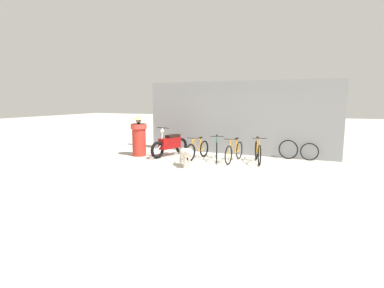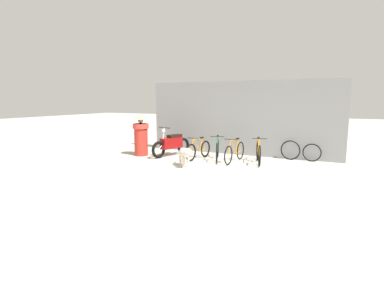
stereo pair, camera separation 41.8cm
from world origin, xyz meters
TOP-DOWN VIEW (x-y plane):
  - ground_plane at (0.00, 0.00)m, footprint 60.00×60.00m
  - shop_wall_back at (0.00, 3.33)m, footprint 7.42×0.20m
  - bicycle_0 at (-1.04, 1.79)m, footprint 0.46×1.57m
  - bicycle_1 at (-0.38, 1.97)m, footprint 0.64×1.66m
  - bicycle_2 at (0.29, 1.84)m, footprint 0.46×1.71m
  - bicycle_3 at (1.07, 2.00)m, footprint 0.58×1.59m
  - motorcycle at (-2.22, 1.92)m, footprint 0.70×1.87m
  - stray_dog at (-0.90, 0.46)m, footprint 0.82×0.89m
  - person_in_robes at (-3.31, 1.51)m, footprint 0.83×0.83m
  - spare_tire_left at (1.94, 3.08)m, footprint 0.69×0.13m
  - spare_tire_right at (2.65, 3.09)m, footprint 0.62×0.05m

SIDE VIEW (x-z plane):
  - ground_plane at x=0.00m, z-range 0.00..0.00m
  - spare_tire_right at x=2.65m, z-range 0.00..0.62m
  - bicycle_0 at x=-1.04m, z-range -0.07..0.73m
  - spare_tire_left at x=1.94m, z-range 0.00..0.69m
  - bicycle_2 at x=0.29m, z-range -0.07..0.76m
  - bicycle_3 at x=1.07m, z-range -0.08..0.81m
  - bicycle_1 at x=-0.38m, z-range -0.08..0.81m
  - stray_dog at x=-0.90m, z-range 0.11..0.76m
  - motorcycle at x=-2.22m, z-range -0.11..1.00m
  - person_in_robes at x=-3.31m, z-range 0.00..1.54m
  - shop_wall_back at x=0.00m, z-range 0.00..2.81m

